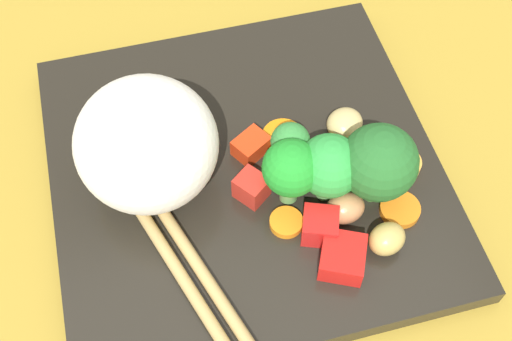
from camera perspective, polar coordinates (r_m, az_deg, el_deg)
The scene contains 21 objects.
ground_plane at distance 50.70cm, azimuth -0.93°, elevation -1.14°, with size 110.00×110.00×2.00cm, color #A3832A.
square_plate at distance 49.21cm, azimuth -0.96°, elevation -0.05°, with size 28.12×28.12×1.53cm, color black.
rice_mound at distance 44.97cm, azimuth -9.47°, elevation 2.66°, with size 9.68×9.70×9.00cm, color white.
broccoli_floret_0 at distance 44.99cm, azimuth 10.54°, elevation 0.65°, with size 5.37×5.37×6.56cm.
broccoli_floret_1 at distance 46.60cm, azimuth 2.98°, elevation 2.31°, with size 2.83×2.83×4.26cm.
broccoli_floret_2 at distance 44.34cm, azimuth 3.05°, elevation 0.14°, with size 4.02×4.02×5.69cm.
broccoli_floret_3 at distance 44.82cm, azimuth 6.35°, elevation 0.35°, with size 4.45×4.45×5.74cm.
carrot_slice_0 at distance 49.49cm, azimuth 6.13°, elevation 2.05°, with size 2.17×2.17×0.50cm, color orange.
carrot_slice_1 at distance 49.36cm, azimuth 12.45°, elevation 0.57°, with size 2.82×2.82×0.76cm, color gold.
carrot_slice_2 at distance 47.36cm, azimuth 12.31°, elevation -3.29°, with size 2.83×2.83×0.59cm, color orange.
carrot_slice_3 at distance 45.84cm, azimuth 2.63°, elevation -4.48°, with size 2.34×2.34×0.56cm, color orange.
carrot_slice_4 at distance 49.01cm, azimuth 8.87°, elevation 0.93°, with size 2.69×2.69×0.71cm, color orange.
carrot_slice_5 at distance 49.77cm, azimuth 2.34°, elevation 2.92°, with size 3.12×3.12×0.51cm, color orange.
pepper_chunk_0 at distance 48.64cm, azimuth -0.43°, elevation 2.13°, with size 2.49×1.90×1.50cm, color red.
pepper_chunk_1 at distance 44.28cm, azimuth 7.47°, elevation -7.43°, with size 3.12×2.87×1.77cm, color red.
pepper_chunk_2 at distance 46.33cm, azimuth -0.90°, elevation -1.57°, with size 2.09×1.90×2.00cm, color red.
pepper_chunk_3 at distance 45.01cm, azimuth 5.55°, elevation -4.79°, with size 2.38×2.30×2.06cm, color red.
chicken_piece_0 at distance 45.87cm, azimuth 7.70°, elevation -3.23°, with size 2.77×2.23×2.10cm, color #BF8050.
chicken_piece_1 at distance 50.07cm, azimuth 7.66°, elevation 4.05°, with size 2.86×2.59×1.90cm, color tan.
chicken_piece_2 at distance 45.20cm, azimuth 11.24°, elevation -5.80°, with size 2.65×2.19×2.08cm, color tan.
chopstick_pair at distance 45.70cm, azimuth -7.88°, elevation -5.27°, with size 19.56×9.43×0.86cm.
Camera 1 is at (26.48, -4.41, 42.01)cm, focal length 46.37 mm.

